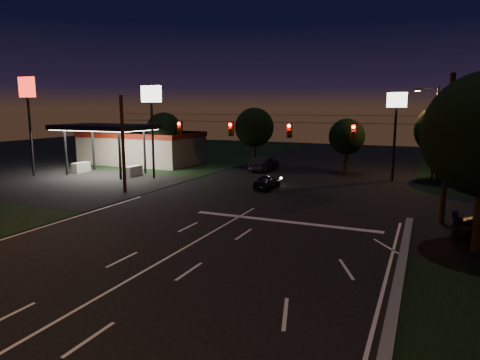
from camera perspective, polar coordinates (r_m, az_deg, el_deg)
The scene contains 17 objects.
ground at distance 18.52m, azimuth -14.97°, elevation -12.95°, with size 140.00×140.00×0.00m, color black.
cross_street_left at distance 43.10m, azimuth -22.56°, elevation -0.45°, with size 20.00×16.00×0.02m, color black.
stop_bar at distance 26.88m, azimuth 5.81°, elevation -5.50°, with size 12.00×0.50×0.01m, color silver.
utility_pole_right at distance 29.10m, azimuth 25.24°, elevation -5.23°, with size 0.30×0.30×9.00m, color black.
utility_pole_left at distance 37.01m, azimuth -15.06°, elevation -1.60°, with size 0.28×0.28×8.00m, color black.
signal_span at distance 30.26m, azimuth 2.59°, elevation 6.79°, with size 24.00×0.40×1.56m.
gas_station at distance 54.74m, azimuth -13.20°, elevation 4.56°, with size 14.20×16.10×5.25m.
pole_sign_left_near at distance 43.13m, azimuth -11.70°, elevation 9.42°, with size 2.20×0.30×9.10m.
pole_sign_left_far at distance 48.34m, azimuth -26.43°, elevation 9.38°, with size 2.00×0.30×10.00m.
pole_sign_right at distance 43.32m, azimuth 20.08°, elevation 8.06°, with size 1.80×0.30×8.40m.
street_light_right_far at distance 45.26m, azimuth 24.29°, elevation 6.57°, with size 2.20×0.35×9.00m.
tree_far_a at distance 52.15m, azimuth -10.02°, elevation 6.49°, with size 4.20×4.20×6.42m.
tree_far_b at distance 51.03m, azimuth 1.99°, elevation 6.96°, with size 4.60×4.60×6.98m.
tree_far_c at distance 47.09m, azimuth 14.10°, elevation 5.59°, with size 3.80×3.80×5.86m.
tree_far_d at distance 44.42m, azimuth 25.28°, elevation 5.92°, with size 4.80×4.80×7.30m.
car_oncoming_a at distance 37.18m, azimuth 3.61°, elevation -0.28°, with size 1.44×3.57×1.22m, color black.
car_oncoming_b at distance 47.70m, azimuth 3.27°, elevation 2.14°, with size 1.64×4.71×1.55m, color black.
Camera 1 is at (10.90, -13.22, 7.02)m, focal length 32.00 mm.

